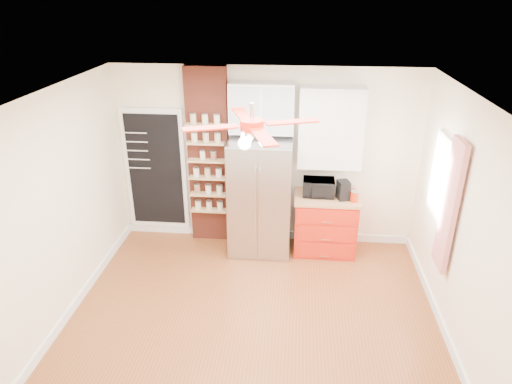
# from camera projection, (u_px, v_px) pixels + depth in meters

# --- Properties ---
(floor) EXTENTS (4.50, 4.50, 0.00)m
(floor) POSITION_uv_depth(u_px,v_px,m) (253.00, 318.00, 5.56)
(floor) COLOR brown
(floor) RESTS_ON ground
(ceiling) EXTENTS (4.50, 4.50, 0.00)m
(ceiling) POSITION_uv_depth(u_px,v_px,m) (252.00, 98.00, 4.44)
(ceiling) COLOR white
(ceiling) RESTS_ON wall_back
(wall_back) EXTENTS (4.50, 0.02, 2.70)m
(wall_back) POSITION_uv_depth(u_px,v_px,m) (266.00, 158.00, 6.81)
(wall_back) COLOR #FDF3CC
(wall_back) RESTS_ON floor
(wall_front) EXTENTS (4.50, 0.02, 2.70)m
(wall_front) POSITION_uv_depth(u_px,v_px,m) (224.00, 354.00, 3.18)
(wall_front) COLOR #FDF3CC
(wall_front) RESTS_ON floor
(wall_left) EXTENTS (0.02, 4.00, 2.70)m
(wall_left) POSITION_uv_depth(u_px,v_px,m) (56.00, 212.00, 5.19)
(wall_left) COLOR #FDF3CC
(wall_left) RESTS_ON floor
(wall_right) EXTENTS (0.02, 4.00, 2.70)m
(wall_right) POSITION_uv_depth(u_px,v_px,m) (464.00, 230.00, 4.81)
(wall_right) COLOR #FDF3CC
(wall_right) RESTS_ON floor
(chalkboard) EXTENTS (0.95, 0.05, 1.95)m
(chalkboard) POSITION_uv_depth(u_px,v_px,m) (156.00, 170.00, 7.02)
(chalkboard) COLOR white
(chalkboard) RESTS_ON wall_back
(brick_pillar) EXTENTS (0.60, 0.16, 2.70)m
(brick_pillar) POSITION_uv_depth(u_px,v_px,m) (209.00, 158.00, 6.81)
(brick_pillar) COLOR maroon
(brick_pillar) RESTS_ON floor
(fridge) EXTENTS (0.90, 0.70, 1.75)m
(fridge) POSITION_uv_depth(u_px,v_px,m) (260.00, 197.00, 6.68)
(fridge) COLOR #A5A6AA
(fridge) RESTS_ON floor
(upper_glass_cabinet) EXTENTS (0.90, 0.35, 0.70)m
(upper_glass_cabinet) POSITION_uv_depth(u_px,v_px,m) (262.00, 108.00, 6.32)
(upper_glass_cabinet) COLOR white
(upper_glass_cabinet) RESTS_ON wall_back
(red_cabinet) EXTENTS (0.94, 0.64, 0.90)m
(red_cabinet) POSITION_uv_depth(u_px,v_px,m) (325.00, 223.00, 6.81)
(red_cabinet) COLOR red
(red_cabinet) RESTS_ON floor
(upper_shelf_unit) EXTENTS (0.90, 0.30, 1.15)m
(upper_shelf_unit) POSITION_uv_depth(u_px,v_px,m) (331.00, 128.00, 6.38)
(upper_shelf_unit) COLOR white
(upper_shelf_unit) RESTS_ON wall_back
(window) EXTENTS (0.04, 0.75, 1.05)m
(window) POSITION_uv_depth(u_px,v_px,m) (442.00, 179.00, 5.54)
(window) COLOR white
(window) RESTS_ON wall_right
(curtain) EXTENTS (0.06, 0.40, 1.55)m
(curtain) POSITION_uv_depth(u_px,v_px,m) (450.00, 206.00, 5.09)
(curtain) COLOR red
(curtain) RESTS_ON wall_right
(ceiling_fan) EXTENTS (1.40, 1.40, 0.44)m
(ceiling_fan) POSITION_uv_depth(u_px,v_px,m) (252.00, 125.00, 4.55)
(ceiling_fan) COLOR silver
(ceiling_fan) RESTS_ON ceiling
(toaster_oven) EXTENTS (0.46, 0.31, 0.25)m
(toaster_oven) POSITION_uv_depth(u_px,v_px,m) (318.00, 187.00, 6.61)
(toaster_oven) COLOR black
(toaster_oven) RESTS_ON red_cabinet
(coffee_maker) EXTENTS (0.20, 0.22, 0.28)m
(coffee_maker) POSITION_uv_depth(u_px,v_px,m) (343.00, 190.00, 6.49)
(coffee_maker) COLOR black
(coffee_maker) RESTS_ON red_cabinet
(canister_left) EXTENTS (0.11, 0.11, 0.15)m
(canister_left) POSITION_uv_depth(u_px,v_px,m) (354.00, 197.00, 6.44)
(canister_left) COLOR #A82709
(canister_left) RESTS_ON red_cabinet
(canister_right) EXTENTS (0.12, 0.12, 0.14)m
(canister_right) POSITION_uv_depth(u_px,v_px,m) (351.00, 191.00, 6.64)
(canister_right) COLOR red
(canister_right) RESTS_ON red_cabinet
(pantry_jar_oats) EXTENTS (0.10, 0.10, 0.13)m
(pantry_jar_oats) POSITION_uv_depth(u_px,v_px,m) (203.00, 155.00, 6.67)
(pantry_jar_oats) COLOR beige
(pantry_jar_oats) RESTS_ON brick_pillar
(pantry_jar_beans) EXTENTS (0.11, 0.11, 0.11)m
(pantry_jar_beans) POSITION_uv_depth(u_px,v_px,m) (213.00, 156.00, 6.66)
(pantry_jar_beans) COLOR brown
(pantry_jar_beans) RESTS_ON brick_pillar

